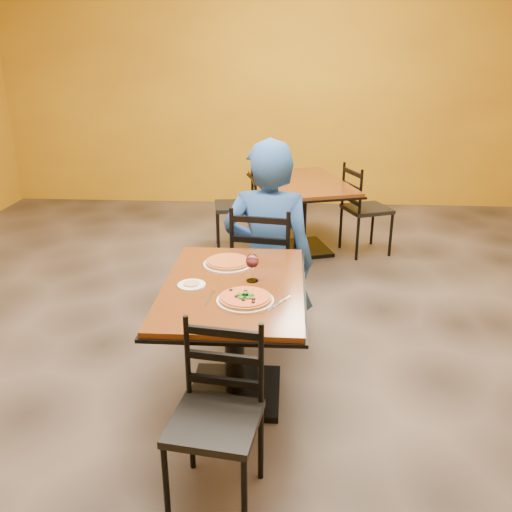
# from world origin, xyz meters

# --- Properties ---
(floor) EXTENTS (7.00, 8.00, 0.01)m
(floor) POSITION_xyz_m (0.00, 0.00, 0.00)
(floor) COLOR black
(floor) RESTS_ON ground
(wall_back) EXTENTS (7.00, 0.01, 3.00)m
(wall_back) POSITION_xyz_m (0.00, 4.00, 1.50)
(wall_back) COLOR gold
(wall_back) RESTS_ON ground
(table_main) EXTENTS (0.83, 1.23, 0.75)m
(table_main) POSITION_xyz_m (0.00, -0.50, 0.56)
(table_main) COLOR brown
(table_main) RESTS_ON floor
(table_second) EXTENTS (1.21, 1.48, 0.75)m
(table_second) POSITION_xyz_m (0.43, 2.11, 0.56)
(table_second) COLOR brown
(table_second) RESTS_ON floor
(chair_main_near) EXTENTS (0.45, 0.45, 0.87)m
(chair_main_near) POSITION_xyz_m (-0.01, -1.35, 0.44)
(chair_main_near) COLOR black
(chair_main_near) RESTS_ON floor
(chair_main_far) EXTENTS (0.51, 0.51, 0.99)m
(chair_main_far) POSITION_xyz_m (0.14, 0.43, 0.49)
(chair_main_far) COLOR black
(chair_main_far) RESTS_ON floor
(chair_second_left) EXTENTS (0.48, 0.48, 0.94)m
(chair_second_left) POSITION_xyz_m (-0.25, 2.11, 0.47)
(chair_second_left) COLOR black
(chair_second_left) RESTS_ON floor
(chair_second_right) EXTENTS (0.54, 0.54, 0.93)m
(chair_second_right) POSITION_xyz_m (1.11, 2.11, 0.46)
(chair_second_right) COLOR black
(chair_second_right) RESTS_ON floor
(diner) EXTENTS (0.73, 0.51, 1.44)m
(diner) POSITION_xyz_m (0.16, 0.46, 0.72)
(diner) COLOR navy
(diner) RESTS_ON floor
(plate_main) EXTENTS (0.31, 0.31, 0.01)m
(plate_main) POSITION_xyz_m (0.09, -0.72, 0.76)
(plate_main) COLOR white
(plate_main) RESTS_ON table_main
(pizza_main) EXTENTS (0.28, 0.28, 0.02)m
(pizza_main) POSITION_xyz_m (0.09, -0.72, 0.77)
(pizza_main) COLOR #9A1D0B
(pizza_main) RESTS_ON plate_main
(plate_far) EXTENTS (0.31, 0.31, 0.01)m
(plate_far) POSITION_xyz_m (-0.07, -0.20, 0.76)
(plate_far) COLOR white
(plate_far) RESTS_ON table_main
(pizza_far) EXTENTS (0.28, 0.28, 0.02)m
(pizza_far) POSITION_xyz_m (-0.07, -0.20, 0.77)
(pizza_far) COLOR #C06624
(pizza_far) RESTS_ON plate_far
(side_plate) EXTENTS (0.16, 0.16, 0.01)m
(side_plate) POSITION_xyz_m (-0.24, -0.54, 0.76)
(side_plate) COLOR white
(side_plate) RESTS_ON table_main
(dip) EXTENTS (0.09, 0.09, 0.01)m
(dip) POSITION_xyz_m (-0.24, -0.54, 0.76)
(dip) COLOR tan
(dip) RESTS_ON side_plate
(wine_glass) EXTENTS (0.08, 0.08, 0.18)m
(wine_glass) POSITION_xyz_m (0.10, -0.45, 0.84)
(wine_glass) COLOR white
(wine_glass) RESTS_ON table_main
(fork) EXTENTS (0.03, 0.19, 0.00)m
(fork) POSITION_xyz_m (-0.11, -0.69, 0.75)
(fork) COLOR silver
(fork) RESTS_ON table_main
(knife) EXTENTS (0.12, 0.19, 0.00)m
(knife) POSITION_xyz_m (0.27, -0.73, 0.75)
(knife) COLOR silver
(knife) RESTS_ON table_main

